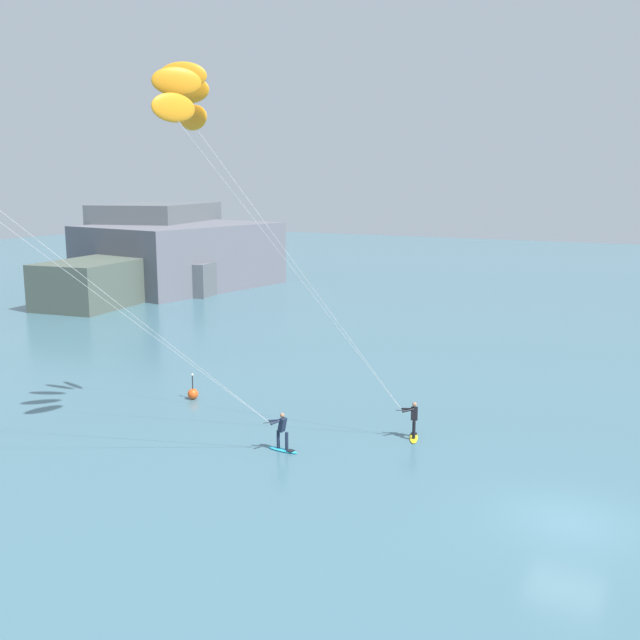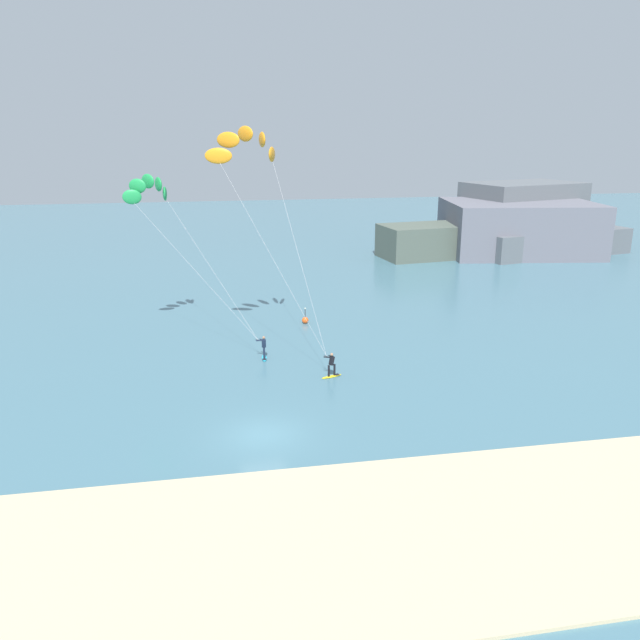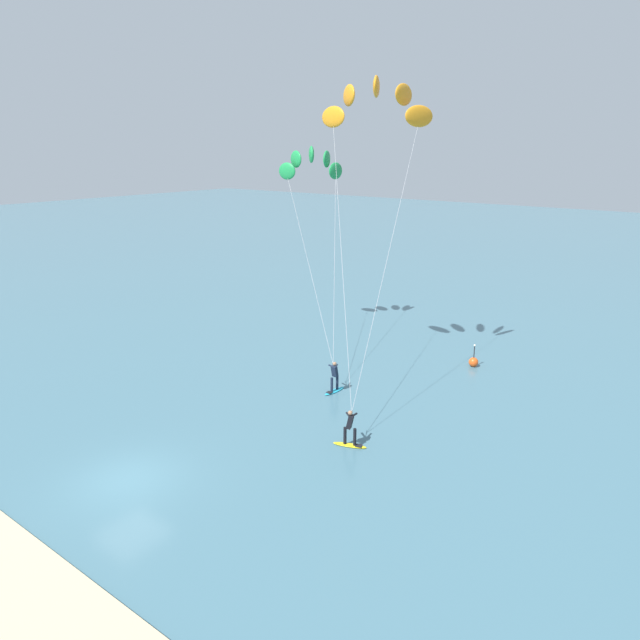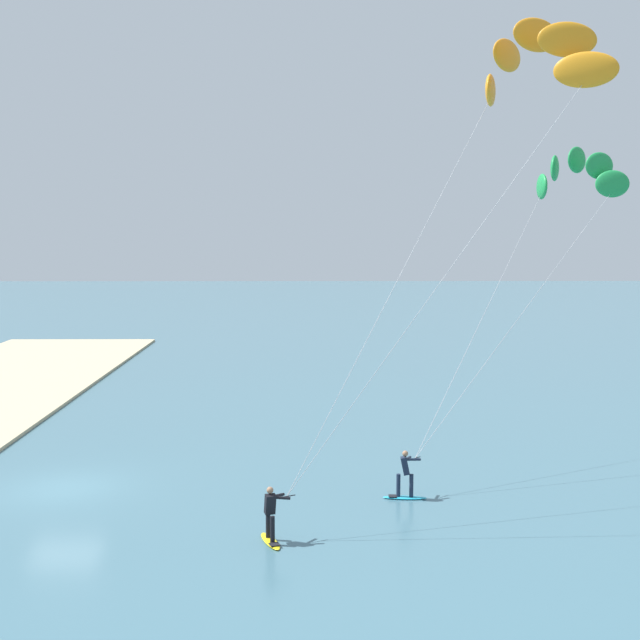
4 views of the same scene
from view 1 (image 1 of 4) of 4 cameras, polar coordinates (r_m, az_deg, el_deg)
ground_plane at (r=27.02m, az=18.73°, el=-14.63°), size 240.00×240.00×0.00m
kitesurfer_mid_water at (r=31.84m, az=-9.82°, el=15.85°), size 8.35×11.09×16.07m
marker_buoy at (r=39.50m, az=-9.81°, el=-5.63°), size 0.56×0.56×1.38m
distant_headland at (r=82.75m, az=-11.48°, el=4.83°), size 33.94×20.72×8.77m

